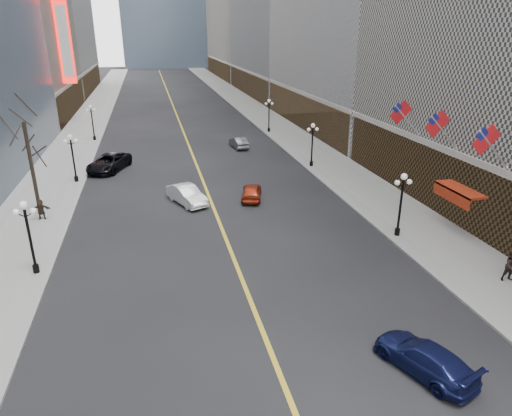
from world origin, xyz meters
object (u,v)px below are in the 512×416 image
streetlamp_west_1 (28,230)px  car_sb_mid (252,191)px  streetlamp_east_2 (312,140)px  streetlamp_west_3 (92,119)px  streetlamp_west_2 (72,153)px  car_sb_near (425,358)px  streetlamp_east_3 (269,112)px  car_nb_far (109,162)px  car_sb_far (239,143)px  streetlamp_east_1 (401,198)px  car_nb_mid (187,195)px

streetlamp_west_1 → car_sb_mid: size_ratio=1.13×
streetlamp_east_2 → streetlamp_west_1: bearing=-142.7°
streetlamp_east_2 → streetlamp_west_3: bearing=142.7°
streetlamp_east_2 → streetlamp_west_2: bearing=180.0°
streetlamp_west_1 → car_sb_near: bearing=-35.2°
streetlamp_east_2 → streetlamp_east_3: (0.00, 18.00, 0.00)m
streetlamp_west_2 → streetlamp_west_1: bearing=-90.0°
car_sb_near → car_nb_far: bearing=-87.6°
car_nb_far → car_sb_far: bearing=45.5°
streetlamp_west_2 → car_nb_far: bearing=52.2°
car_nb_far → streetlamp_west_3: bearing=123.0°
car_nb_far → streetlamp_east_1: bearing=-24.1°
streetlamp_east_2 → car_sb_mid: bearing=-135.6°
streetlamp_west_1 → car_sb_mid: (15.31, 9.89, -2.22)m
streetlamp_east_2 → streetlamp_west_1: same height
car_nb_far → car_sb_far: (14.90, 6.48, -0.17)m
streetlamp_east_1 → streetlamp_west_2: bearing=142.7°
streetlamp_west_3 → car_nb_mid: (9.80, -25.99, -2.14)m
streetlamp_east_1 → car_sb_near: 14.02m
car_sb_mid → car_sb_far: (2.39, 18.21, -0.01)m
streetlamp_west_2 → car_sb_near: (17.82, -30.58, -2.24)m
streetlamp_west_3 → streetlamp_west_1: bearing=-90.0°
streetlamp_east_2 → car_sb_mid: (-8.29, -8.11, -2.22)m
car_sb_mid → car_nb_mid: bearing=14.0°
streetlamp_west_1 → car_nb_far: bearing=82.6°
car_sb_near → streetlamp_east_3: bearing=-118.1°
streetlamp_west_3 → car_nb_far: (2.80, -14.39, -2.06)m
streetlamp_east_1 → streetlamp_west_2: size_ratio=1.00×
streetlamp_east_3 → car_sb_near: streetlamp_east_3 is taller
streetlamp_west_2 → streetlamp_east_1: bearing=-37.3°
streetlamp_east_1 → car_nb_mid: size_ratio=0.98×
streetlamp_east_1 → car_nb_mid: bearing=144.0°
streetlamp_west_1 → streetlamp_west_2: bearing=90.0°
streetlamp_east_2 → car_sb_near: (-5.78, -30.58, -2.24)m
streetlamp_west_1 → car_sb_near: size_ratio=0.98×
streetlamp_east_2 → streetlamp_west_1: 29.68m
streetlamp_west_2 → car_sb_far: 20.50m
streetlamp_east_3 → streetlamp_west_2: bearing=-142.7°
car_sb_mid → car_sb_far: car_sb_mid is taller
streetlamp_east_1 → car_nb_far: size_ratio=0.75×
car_sb_far → streetlamp_west_1: bearing=50.6°
car_sb_far → car_sb_mid: bearing=75.4°
streetlamp_east_1 → streetlamp_east_3: same height
streetlamp_west_2 → car_nb_mid: bearing=-39.2°
streetlamp_west_2 → car_sb_near: bearing=-59.8°
streetlamp_east_3 → streetlamp_east_1: bearing=-90.0°
streetlamp_west_2 → car_sb_mid: (15.31, -8.11, -2.22)m
streetlamp_east_1 → streetlamp_east_2: size_ratio=1.00×
streetlamp_west_3 → car_nb_far: bearing=-79.0°
car_nb_mid → car_sb_far: 19.73m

